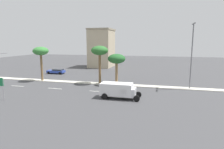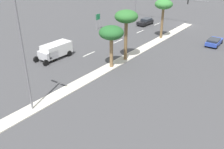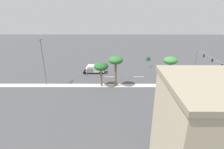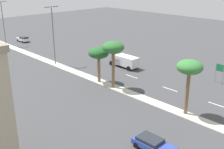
% 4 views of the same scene
% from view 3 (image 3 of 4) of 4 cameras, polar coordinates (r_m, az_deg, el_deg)
% --- Properties ---
extents(ground_plane, '(160.00, 160.00, 0.00)m').
position_cam_3_polar(ground_plane, '(44.70, -8.86, -3.59)').
color(ground_plane, '#424244').
extents(median_curb, '(1.80, 87.36, 0.12)m').
position_cam_3_polar(median_curb, '(47.17, -20.61, -3.32)').
color(median_curb, beige).
rests_on(median_curb, ground).
extents(lane_stripe_outboard, '(0.20, 2.80, 0.01)m').
position_cam_3_polar(lane_stripe_outboard, '(54.61, 25.05, -0.68)').
color(lane_stripe_outboard, silver).
rests_on(lane_stripe_outboard, ground).
extents(lane_stripe_center, '(0.20, 2.80, 0.01)m').
position_cam_3_polar(lane_stripe_center, '(51.86, 17.40, -0.71)').
color(lane_stripe_center, silver).
rests_on(lane_stripe_center, ground).
extents(lane_stripe_far, '(0.20, 2.80, 0.01)m').
position_cam_3_polar(lane_stripe_far, '(50.08, 8.66, -0.73)').
color(lane_stripe_far, silver).
rests_on(lane_stripe_far, ground).
extents(lane_stripe_front, '(0.20, 2.80, 0.01)m').
position_cam_3_polar(lane_stripe_front, '(49.53, -0.75, -0.73)').
color(lane_stripe_front, silver).
rests_on(lane_stripe_front, ground).
extents(traffic_signal_gantry, '(18.36, 0.53, 6.02)m').
position_cam_3_polar(traffic_signal_gantry, '(57.41, 27.57, 4.24)').
color(traffic_signal_gantry, slate).
rests_on(traffic_signal_gantry, ground).
extents(directional_road_sign, '(0.10, 1.37, 3.28)m').
position_cam_3_polar(directional_road_sign, '(57.56, 11.62, 4.52)').
color(directional_road_sign, gray).
rests_on(directional_road_sign, ground).
extents(commercial_building, '(9.08, 7.44, 12.64)m').
position_cam_3_polar(commercial_building, '(20.63, 25.92, -18.39)').
color(commercial_building, tan).
rests_on(commercial_building, ground).
extents(palm_tree_rear, '(3.27, 3.27, 7.25)m').
position_cam_3_polar(palm_tree_rear, '(44.31, 18.25, 4.02)').
color(palm_tree_rear, brown).
rests_on(palm_tree_rear, median_curb).
extents(palm_tree_inboard, '(3.38, 3.38, 7.52)m').
position_cam_3_polar(palm_tree_inboard, '(41.55, 1.20, 4.31)').
color(palm_tree_inboard, brown).
rests_on(palm_tree_inboard, median_curb).
extents(palm_tree_left, '(3.43, 3.43, 5.97)m').
position_cam_3_polar(palm_tree_left, '(42.16, -3.55, 2.43)').
color(palm_tree_left, olive).
rests_on(palm_tree_left, median_curb).
extents(street_lamp_center, '(2.90, 0.24, 11.47)m').
position_cam_3_polar(street_lamp_center, '(44.77, -21.26, 4.42)').
color(street_lamp_center, slate).
rests_on(street_lamp_center, median_curb).
extents(sedan_blue_mid, '(2.22, 4.64, 1.28)m').
position_cam_3_polar(sedan_blue_mid, '(39.11, 24.21, -8.12)').
color(sedan_blue_mid, '#2D47AD').
rests_on(sedan_blue_mid, ground).
extents(sedan_black_far, '(2.17, 4.45, 1.44)m').
position_cam_3_polar(sedan_black_far, '(54.99, 22.23, 0.78)').
color(sedan_black_far, black).
rests_on(sedan_black_far, ground).
extents(box_truck, '(2.49, 6.02, 2.30)m').
position_cam_3_polar(box_truck, '(52.15, -5.68, 1.83)').
color(box_truck, silver).
rests_on(box_truck, ground).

